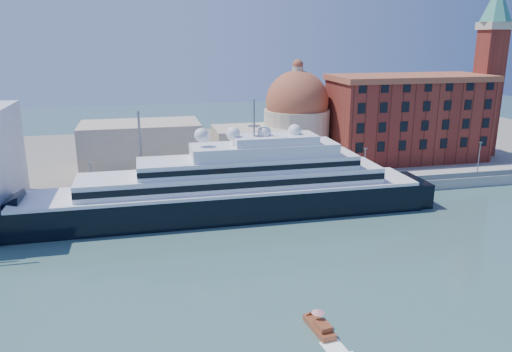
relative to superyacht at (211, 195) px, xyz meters
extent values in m
plane|color=#355B5A|center=(6.66, -23.00, -4.74)|extent=(400.00, 400.00, 0.00)
cube|color=gray|center=(6.66, 11.00, -3.49)|extent=(180.00, 10.00, 2.50)
cube|color=slate|center=(6.66, 52.00, -3.74)|extent=(260.00, 72.00, 2.00)
cube|color=slate|center=(6.66, 6.50, -1.64)|extent=(180.00, 0.10, 1.20)
cube|color=black|center=(2.50, 0.00, -2.44)|extent=(81.52, 12.54, 6.79)
cube|color=black|center=(43.26, 0.00, -2.65)|extent=(6.27, 11.50, 6.27)
cube|color=white|center=(2.50, 0.00, 1.21)|extent=(79.42, 12.75, 0.63)
cube|color=white|center=(4.59, 0.00, 3.09)|extent=(60.61, 10.45, 3.14)
cube|color=black|center=(4.59, -5.22, 3.09)|extent=(60.61, 0.15, 1.25)
cube|color=white|center=(7.73, 0.00, 6.02)|extent=(43.89, 9.41, 2.72)
cube|color=white|center=(10.86, 0.00, 8.63)|extent=(29.26, 8.36, 2.51)
cube|color=white|center=(12.95, 0.00, 10.72)|extent=(16.72, 7.32, 1.67)
cylinder|color=slate|center=(8.77, 0.00, 15.11)|extent=(0.31, 0.31, 7.32)
sphere|color=white|center=(-1.68, 0.00, 12.19)|extent=(2.72, 2.72, 2.72)
sphere|color=white|center=(4.59, 0.00, 12.19)|extent=(2.72, 2.72, 2.72)
sphere|color=white|center=(10.86, 0.00, 12.19)|extent=(2.72, 2.72, 2.72)
sphere|color=white|center=(17.13, 0.00, 12.19)|extent=(2.72, 2.72, 2.72)
cube|color=white|center=(-30.48, -2.07, -4.15)|extent=(12.52, 6.40, 1.59)
cube|color=white|center=(-28.53, -1.66, -2.85)|extent=(4.42, 3.27, 1.20)
cube|color=brown|center=(7.34, -43.20, -4.41)|extent=(2.56, 5.86, 0.95)
cube|color=brown|center=(7.45, -44.14, -3.61)|extent=(1.79, 2.53, 0.76)
cylinder|color=slate|center=(7.28, -42.73, -3.23)|extent=(0.06, 0.06, 1.51)
cone|color=red|center=(7.28, -42.73, -2.38)|extent=(1.70, 1.70, 0.38)
cube|color=maroon|center=(58.66, 29.00, 8.26)|extent=(42.00, 18.00, 22.00)
cube|color=#994D32|center=(58.66, 29.00, 19.76)|extent=(43.00, 19.00, 1.50)
cube|color=maroon|center=(82.66, 29.00, 14.76)|extent=(6.00, 6.00, 35.00)
cube|color=beige|center=(82.66, 29.00, 33.26)|extent=(7.00, 7.00, 2.00)
cone|color=#408D77|center=(82.66, 29.00, 39.26)|extent=(8.40, 8.40, 10.00)
cylinder|color=beige|center=(28.66, 35.00, 4.26)|extent=(18.00, 18.00, 14.00)
sphere|color=#994D32|center=(28.66, 35.00, 13.26)|extent=(17.00, 17.00, 17.00)
cylinder|color=beige|center=(28.66, 35.00, 21.26)|extent=(3.00, 3.00, 3.00)
cube|color=beige|center=(14.66, 33.00, 2.26)|extent=(18.00, 14.00, 10.00)
cube|color=beige|center=(-13.34, 35.00, 3.26)|extent=(30.00, 16.00, 12.00)
cylinder|color=slate|center=(-23.34, 8.00, 1.76)|extent=(0.24, 0.24, 8.00)
cube|color=slate|center=(-23.34, 8.00, 5.86)|extent=(0.80, 0.30, 0.25)
cylinder|color=slate|center=(6.66, 8.00, 1.76)|extent=(0.24, 0.24, 8.00)
cube|color=slate|center=(6.66, 8.00, 5.86)|extent=(0.80, 0.30, 0.25)
cylinder|color=slate|center=(36.66, 8.00, 1.76)|extent=(0.24, 0.24, 8.00)
cube|color=slate|center=(36.66, 8.00, 5.86)|extent=(0.80, 0.30, 0.25)
cylinder|color=slate|center=(66.66, 8.00, 1.76)|extent=(0.24, 0.24, 8.00)
cube|color=slate|center=(66.66, 8.00, 5.86)|extent=(0.80, 0.30, 0.25)
cylinder|color=slate|center=(-13.34, 10.00, 6.76)|extent=(0.50, 0.50, 18.00)
camera|label=1|loc=(-12.59, -94.67, 30.65)|focal=35.00mm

